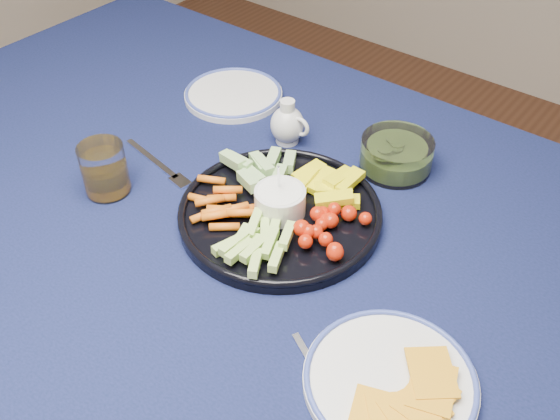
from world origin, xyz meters
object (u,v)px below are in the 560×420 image
Objects in this scene: cheese_plate at (390,379)px; juice_tumbler at (105,172)px; crudite_platter at (279,209)px; pickle_bowl at (396,156)px; creamer_pitcher at (288,124)px; side_plate_extra at (233,94)px; dining_table at (240,254)px.

juice_tumbler is (-0.58, 0.03, 0.03)m from cheese_plate.
crudite_platter is 0.25m from pickle_bowl.
side_plate_extra is at bearing 163.43° from creamer_pitcher.
creamer_pitcher is 0.69× the size of pickle_bowl.
crudite_platter is 2.59× the size of pickle_bowl.
crudite_platter is 1.51× the size of cheese_plate.
creamer_pitcher is (-0.12, 0.18, 0.02)m from crudite_platter.
pickle_bowl is 0.45m from cheese_plate.
crudite_platter reaches higher than creamer_pitcher.
crudite_platter is 0.22m from creamer_pitcher.
juice_tumbler reaches higher than side_plate_extra.
creamer_pitcher is at bearing 63.45° from juice_tumbler.
juice_tumbler is (-0.27, -0.13, 0.02)m from crudite_platter.
side_plate_extra is (-0.19, 0.06, -0.03)m from creamer_pitcher.
cheese_plate is (0.22, -0.39, -0.02)m from pickle_bowl.
pickle_bowl reaches higher than cheese_plate.
crudite_platter is 3.65× the size of juice_tumbler.
pickle_bowl is at bearing 71.13° from crudite_platter.
pickle_bowl is 1.41× the size of juice_tumbler.
creamer_pitcher is (-0.07, 0.22, 0.13)m from dining_table.
creamer_pitcher reaches higher than dining_table.
dining_table is 0.39m from side_plate_extra.
crudite_platter reaches higher than pickle_bowl.
side_plate_extra is at bearing 147.14° from cheese_plate.
dining_table is 0.13m from crudite_platter.
side_plate_extra is at bearing 132.62° from dining_table.
juice_tumbler is at bearing -116.55° from creamer_pitcher.
pickle_bowl is at bearing 14.85° from creamer_pitcher.
crudite_platter is 0.39m from side_plate_extra.
cheese_plate is 0.58m from juice_tumbler.
crudite_platter is at bearing -37.38° from side_plate_extra.
creamer_pitcher is at bearing 124.16° from crudite_platter.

